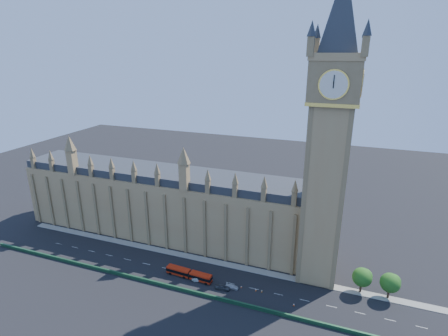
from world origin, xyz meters
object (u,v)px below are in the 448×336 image
(car_silver, at_px, (199,279))
(car_white, at_px, (232,287))
(car_grey, at_px, (223,287))
(red_bus, at_px, (189,274))

(car_silver, bearing_deg, car_white, -92.20)
(car_grey, relative_size, car_white, 1.14)
(red_bus, relative_size, car_grey, 3.54)
(car_silver, bearing_deg, red_bus, 77.00)
(red_bus, xyz_separation_m, car_grey, (12.68, -1.67, -0.68))
(car_silver, height_order, car_white, car_silver)
(car_silver, relative_size, car_white, 1.15)
(red_bus, bearing_deg, car_silver, -5.15)
(car_white, bearing_deg, car_grey, 117.45)
(car_silver, xyz_separation_m, car_white, (11.39, 0.43, -0.18))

